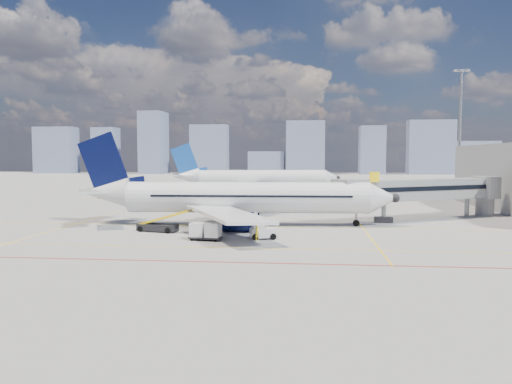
% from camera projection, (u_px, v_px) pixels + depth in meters
% --- Properties ---
extents(ground, '(420.00, 420.00, 0.00)m').
position_uv_depth(ground, '(230.00, 237.00, 50.12)').
color(ground, gray).
rests_on(ground, ground).
extents(apron_markings, '(90.00, 35.12, 0.01)m').
position_uv_depth(apron_markings, '(217.00, 243.00, 46.30)').
color(apron_markings, yellow).
rests_on(apron_markings, ground).
extents(jet_bridge, '(23.55, 15.78, 6.30)m').
position_uv_depth(jet_bridge, '(431.00, 190.00, 64.21)').
color(jet_bridge, gray).
rests_on(jet_bridge, ground).
extents(floodlight_mast_ne, '(3.20, 0.61, 25.45)m').
position_uv_depth(floodlight_mast_ne, '(460.00, 129.00, 99.82)').
color(floodlight_mast_ne, gray).
rests_on(floodlight_mast_ne, ground).
extents(distant_skyline, '(253.38, 15.21, 30.10)m').
position_uv_depth(distant_skyline, '(272.00, 150.00, 238.81)').
color(distant_skyline, slate).
rests_on(distant_skyline, ground).
extents(main_aircraft, '(37.91, 33.02, 11.06)m').
position_uv_depth(main_aircraft, '(234.00, 198.00, 58.60)').
color(main_aircraft, silver).
rests_on(main_aircraft, ground).
extents(second_aircraft, '(37.96, 32.69, 11.19)m').
position_uv_depth(second_aircraft, '(256.00, 179.00, 112.05)').
color(second_aircraft, silver).
rests_on(second_aircraft, ground).
extents(baggage_tug, '(2.73, 2.10, 1.70)m').
position_uv_depth(baggage_tug, '(262.00, 231.00, 48.77)').
color(baggage_tug, silver).
rests_on(baggage_tug, ground).
extents(cargo_dolly, '(3.25, 1.77, 1.70)m').
position_uv_depth(cargo_dolly, '(205.00, 231.00, 47.99)').
color(cargo_dolly, black).
rests_on(cargo_dolly, ground).
extents(belt_loader, '(6.36, 2.78, 2.55)m').
position_uv_depth(belt_loader, '(159.00, 226.00, 53.54)').
color(belt_loader, black).
rests_on(belt_loader, ground).
extents(ramp_worker, '(0.52, 0.66, 1.58)m').
position_uv_depth(ramp_worker, '(257.00, 232.00, 48.03)').
color(ramp_worker, yellow).
rests_on(ramp_worker, ground).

